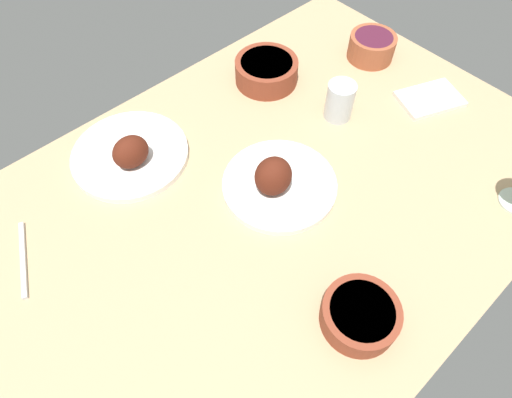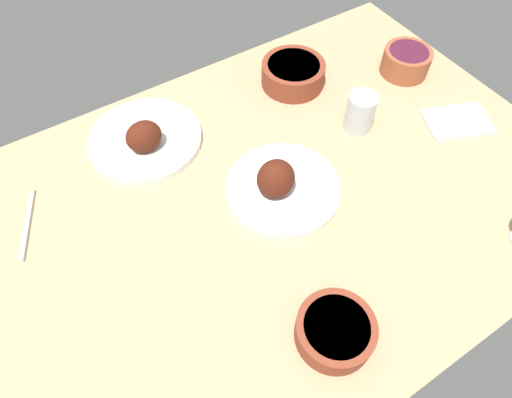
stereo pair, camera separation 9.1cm
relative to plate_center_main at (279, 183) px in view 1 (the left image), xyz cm
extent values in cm
cube|color=tan|center=(6.08, -0.42, -4.45)|extent=(140.00, 90.00, 4.00)
cylinder|color=white|center=(-0.71, -0.01, -1.65)|extent=(24.50, 24.50, 1.60)
ellipsoid|color=#511E11|center=(1.33, 0.01, 3.12)|extent=(8.02, 7.36, 8.63)
cylinder|color=white|center=(18.24, -29.18, -1.65)|extent=(26.08, 26.08, 1.60)
ellipsoid|color=#511E11|center=(19.06, -26.01, 2.55)|extent=(8.06, 6.32, 7.39)
cylinder|color=brown|center=(9.57, 30.09, 0.06)|extent=(13.60, 13.60, 5.03)
cylinder|color=brown|center=(9.57, 30.09, 2.07)|extent=(11.15, 11.15, 1.00)
cylinder|color=#A35133|center=(-49.60, -15.74, 0.78)|extent=(12.26, 12.26, 6.46)
cylinder|color=#4C192D|center=(-49.60, -15.74, 3.51)|extent=(10.05, 10.05, 1.00)
cylinder|color=brown|center=(-22.20, -27.59, 0.55)|extent=(15.98, 15.98, 6.00)
cylinder|color=white|center=(-22.20, -27.59, 3.05)|extent=(13.10, 13.10, 1.00)
cylinder|color=silver|center=(-26.23, -6.64, 2.19)|extent=(6.66, 6.66, 9.29)
cube|color=white|center=(-47.23, 5.45, -1.85)|extent=(17.85, 15.07, 1.20)
cube|color=silver|center=(47.91, -20.93, -2.05)|extent=(7.53, 15.97, 0.80)
camera|label=1|loc=(41.27, 38.28, 74.07)|focal=31.05mm
camera|label=2|loc=(34.03, 43.79, 74.07)|focal=31.05mm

